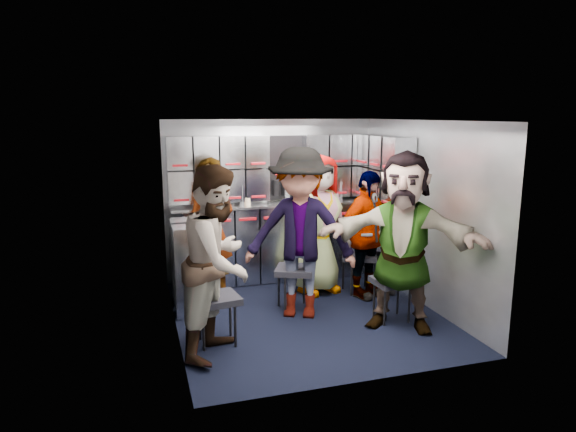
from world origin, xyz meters
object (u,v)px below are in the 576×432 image
object	(u,v)px
jump_seat_center	(313,259)
jump_seat_mid_right	(359,258)
jump_seat_near_left	(217,301)
attendant_standing	(211,229)
attendant_arc_b	(300,233)
jump_seat_mid_left	(295,272)
attendant_arc_c	(318,224)
attendant_arc_e	(403,241)
attendant_arc_a	(218,261)
attendant_arc_d	(366,235)
jump_seat_near_right	(392,284)

from	to	relation	value
jump_seat_center	jump_seat_mid_right	size ratio (longest dim) A/B	0.76
jump_seat_near_left	attendant_standing	size ratio (longest dim) A/B	0.29
attendant_standing	attendant_arc_b	size ratio (longest dim) A/B	0.91
jump_seat_near_left	attendant_standing	world-z (taller)	attendant_standing
jump_seat_near_left	jump_seat_center	distance (m)	1.94
attendant_standing	jump_seat_mid_left	bearing A→B (deg)	0.78
attendant_arc_b	attendant_arc_c	distance (m)	0.82
jump_seat_mid_right	attendant_arc_c	bearing A→B (deg)	161.69
attendant_arc_c	attendant_arc_e	size ratio (longest dim) A/B	0.94
attendant_standing	attendant_arc_a	world-z (taller)	attendant_arc_a
attendant_standing	attendant_arc_a	size ratio (longest dim) A/B	0.96
jump_seat_mid_left	attendant_arc_b	distance (m)	0.52
jump_seat_mid_left	attendant_arc_d	xyz separation A→B (m)	(0.94, 0.16, 0.33)
attendant_arc_c	jump_seat_near_left	bearing A→B (deg)	-154.37
jump_seat_mid_left	jump_seat_center	size ratio (longest dim) A/B	1.31
jump_seat_near_left	jump_seat_mid_right	size ratio (longest dim) A/B	0.89
attendant_arc_d	attendant_arc_e	size ratio (longest dim) A/B	0.84
jump_seat_center	attendant_arc_d	xyz separation A→B (m)	(0.49, -0.52, 0.40)
jump_seat_near_left	attendant_arc_e	xyz separation A→B (m)	(1.87, -0.14, 0.49)
attendant_arc_a	attendant_arc_e	size ratio (longest dim) A/B	0.96
jump_seat_center	attendant_arc_a	size ratio (longest dim) A/B	0.23
attendant_arc_e	jump_seat_near_left	bearing A→B (deg)	-149.12
attendant_arc_c	attendant_arc_d	world-z (taller)	attendant_arc_c
jump_seat_near_left	jump_seat_mid_left	bearing A→B (deg)	33.00
jump_seat_mid_left	attendant_arc_c	xyz separation A→B (m)	(0.45, 0.50, 0.42)
attendant_arc_c	attendant_arc_d	bearing A→B (deg)	-47.87
jump_seat_near_left	attendant_arc_d	xyz separation A→B (m)	(1.91, 0.79, 0.34)
jump_seat_mid_right	jump_seat_mid_left	bearing A→B (deg)	-160.13
attendant_standing	attendant_arc_b	bearing A→B (deg)	-6.00
jump_seat_near_left	attendant_arc_b	xyz separation A→B (m)	(0.98, 0.45, 0.49)
attendant_arc_b	attendant_arc_e	distance (m)	1.07
jump_seat_mid_left	attendant_standing	distance (m)	1.14
jump_seat_center	attendant_arc_d	bearing A→B (deg)	-47.01
jump_seat_mid_left	attendant_standing	xyz separation A→B (m)	(-0.83, 0.67, 0.41)
jump_seat_mid_right	attendant_arc_b	bearing A→B (deg)	-151.03
attendant_arc_b	jump_seat_mid_left	bearing A→B (deg)	115.36
jump_seat_mid_right	attendant_arc_d	size ratio (longest dim) A/B	0.35
jump_seat_mid_left	attendant_arc_b	world-z (taller)	attendant_arc_b
jump_seat_near_right	attendant_standing	bearing A→B (deg)	143.66
attendant_arc_c	jump_seat_mid_left	bearing A→B (deg)	-144.93
attendant_standing	attendant_arc_c	bearing A→B (deg)	32.06
jump_seat_near_right	attendant_standing	world-z (taller)	attendant_standing
jump_seat_center	attendant_arc_e	bearing A→B (deg)	-73.19
attendant_arc_c	jump_seat_near_right	bearing A→B (deg)	-80.95
attendant_arc_c	attendant_arc_e	distance (m)	1.35
attendant_standing	attendant_arc_b	distance (m)	1.19
attendant_arc_d	attendant_arc_e	world-z (taller)	attendant_arc_e
jump_seat_mid_left	attendant_arc_a	size ratio (longest dim) A/B	0.31
jump_seat_mid_right	attendant_arc_c	xyz separation A→B (m)	(-0.49, 0.16, 0.42)
jump_seat_near_left	attendant_arc_c	world-z (taller)	attendant_arc_c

